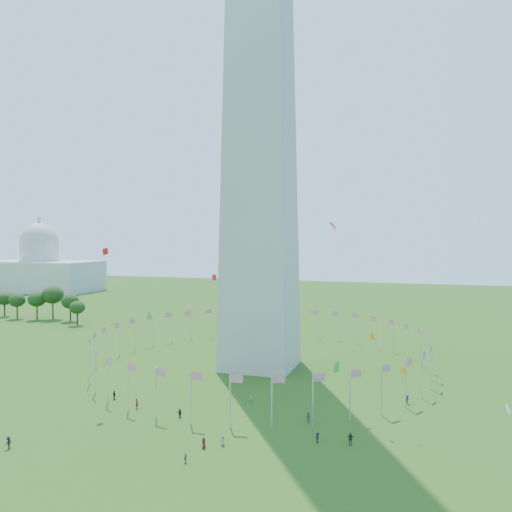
# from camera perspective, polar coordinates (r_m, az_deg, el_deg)

# --- Properties ---
(ground) EXTENTS (600.00, 600.00, 0.00)m
(ground) POSITION_cam_1_polar(r_m,az_deg,el_deg) (81.89, -10.66, -20.72)
(ground) COLOR #244A11
(ground) RESTS_ON ground
(washington_monument) EXTENTS (16.80, 16.80, 169.00)m
(washington_monument) POSITION_cam_1_polar(r_m,az_deg,el_deg) (132.84, 0.50, 25.48)
(washington_monument) COLOR beige
(washington_monument) RESTS_ON ground
(flag_ring) EXTENTS (80.24, 80.24, 9.00)m
(flag_ring) POSITION_cam_1_polar(r_m,az_deg,el_deg) (124.82, 0.49, -10.53)
(flag_ring) COLOR silver
(flag_ring) RESTS_ON ground
(capitol_building) EXTENTS (70.00, 35.00, 46.00)m
(capitol_building) POSITION_cam_1_polar(r_m,az_deg,el_deg) (327.83, -23.52, 0.33)
(capitol_building) COLOR beige
(capitol_building) RESTS_ON ground
(crowd) EXTENTS (105.97, 70.60, 1.98)m
(crowd) POSITION_cam_1_polar(r_m,az_deg,el_deg) (80.64, -6.17, -20.39)
(crowd) COLOR black
(crowd) RESTS_ON ground
(kites_aloft) EXTENTS (95.16, 68.28, 36.82)m
(kites_aloft) POSITION_cam_1_polar(r_m,az_deg,el_deg) (90.42, 5.85, -5.37)
(kites_aloft) COLOR orange
(kites_aloft) RESTS_ON ground
(tree_line_west) EXTENTS (54.71, 15.70, 12.84)m
(tree_line_west) POSITION_cam_1_polar(r_m,az_deg,el_deg) (213.90, -24.16, -5.20)
(tree_line_west) COLOR #264E1A
(tree_line_west) RESTS_ON ground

